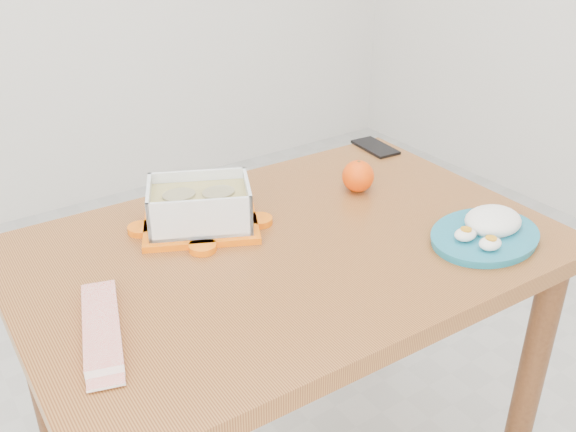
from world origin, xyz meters
TOP-DOWN VIEW (x-y plane):
  - ground at (0.00, 0.00)m, footprint 3.50×3.50m
  - dining_table at (-0.20, -0.18)m, footprint 1.07×0.73m
  - food_container at (-0.31, -0.03)m, footprint 0.28×0.26m
  - orange_fruit at (0.07, -0.08)m, footprint 0.07×0.07m
  - rice_plate at (0.14, -0.39)m, footprint 0.28×0.28m
  - candy_bar at (-0.60, -0.25)m, footprint 0.12×0.23m
  - smartphone at (0.27, 0.09)m, footprint 0.08×0.14m

SIDE VIEW (x-z plane):
  - ground at x=0.00m, z-range 0.00..0.00m
  - dining_table at x=-0.20m, z-range 0.26..1.01m
  - smartphone at x=0.27m, z-range 0.75..0.76m
  - candy_bar at x=-0.60m, z-range 0.75..0.77m
  - rice_plate at x=0.14m, z-range 0.74..0.80m
  - orange_fruit at x=0.07m, z-range 0.75..0.82m
  - food_container at x=-0.31m, z-range 0.75..0.85m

